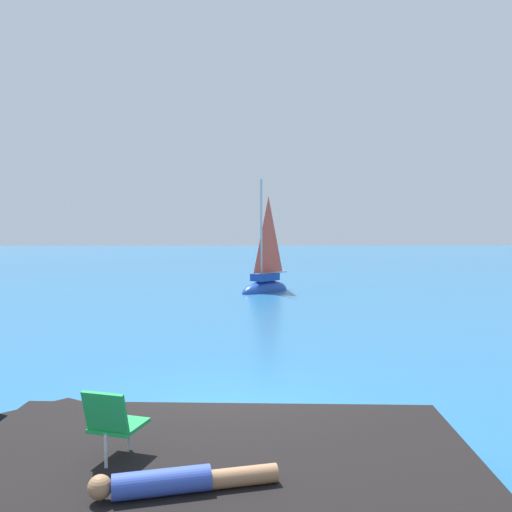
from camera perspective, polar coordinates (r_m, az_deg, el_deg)
The scene contains 7 objects.
ground_plane at distance 9.44m, azimuth -3.11°, elevation -16.25°, with size 160.00×160.00×0.00m, color #236093.
shore_ledge at distance 6.24m, azimuth -4.50°, elevation -23.57°, with size 5.68×3.84×0.66m, color black.
boulder_seaward at distance 8.63m, azimuth -15.83°, elevation -18.27°, with size 1.21×0.97×0.67m, color black.
boulder_inland at distance 8.92m, azimuth -19.70°, elevation -17.61°, with size 1.40×1.12×0.77m, color black.
sailboat_near at distance 26.13m, azimuth 0.98°, elevation -3.06°, with size 2.87×3.01×5.90m.
person_sunbather at distance 5.49m, azimuth -8.40°, elevation -22.40°, with size 1.74×0.57×0.25m.
beach_chair at distance 6.12m, azimuth -14.80°, elevation -16.40°, with size 0.64×0.71×0.80m.
Camera 1 is at (0.33, -8.90, 3.13)m, focal length 38.04 mm.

